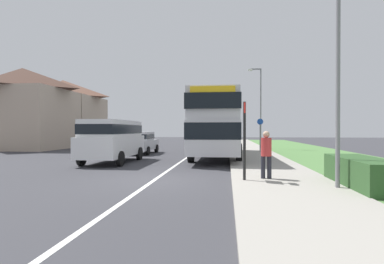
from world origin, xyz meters
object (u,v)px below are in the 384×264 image
Objects in this scene: parked_van_white at (113,138)px; pedestrian_at_stop at (266,152)px; parked_car_silver at (140,142)px; bus_stop_sign at (244,135)px; street_lamp_mid at (259,103)px; double_decker_bus at (217,123)px; cycle_route_sign at (260,134)px; street_lamp_near at (334,43)px.

pedestrian_at_stop is at bearing -35.58° from parked_van_white.
parked_car_silver is 13.17m from bus_stop_sign.
parked_van_white is 8.83m from pedestrian_at_stop.
street_lamp_mid is (8.93, 5.69, 3.18)m from parked_car_silver.
street_lamp_mid is at bearing 66.38° from double_decker_bus.
pedestrian_at_stop is at bearing 27.15° from bus_stop_sign.
bus_stop_sign reaches higher than cycle_route_sign.
street_lamp_near is (0.52, -13.81, 2.68)m from cycle_route_sign.
street_lamp_mid reaches higher than bus_stop_sign.
parked_van_white is at bearing -138.57° from cycle_route_sign.
double_decker_bus is 8.74m from street_lamp_mid.
parked_van_white is 1.94× the size of bus_stop_sign.
cycle_route_sign is 0.35× the size of street_lamp_near.
double_decker_bus is 10.94m from street_lamp_near.
parked_van_white is at bearing 143.76° from street_lamp_near.
cycle_route_sign is (8.31, 7.33, 0.12)m from parked_van_white.
street_lamp_near is at bearing -53.55° from parked_car_silver.
parked_car_silver is at bearing 158.86° from double_decker_bus.
double_decker_bus is 4.81m from cycle_route_sign.
double_decker_bus reaches higher than parked_van_white.
double_decker_bus is at bearing -129.80° from cycle_route_sign.
cycle_route_sign is 0.36× the size of street_lamp_mid.
pedestrian_at_stop is at bearing -55.88° from parked_car_silver.
pedestrian_at_stop is (7.18, -5.14, -0.33)m from parked_van_white.
parked_car_silver is 1.63× the size of cycle_route_sign.
parked_van_white is 3.01× the size of pedestrian_at_stop.
cycle_route_sign is (1.86, 12.84, -0.11)m from bus_stop_sign.
parked_van_white is 11.31m from street_lamp_near.
parked_car_silver is 0.59× the size of street_lamp_mid.
street_lamp_near is at bearing -22.12° from bus_stop_sign.
double_decker_bus is 2.22× the size of parked_van_white.
street_lamp_mid is (0.38, 4.17, 2.62)m from cycle_route_sign.
street_lamp_near reaches higher than street_lamp_mid.
parked_car_silver is 0.58× the size of street_lamp_near.
bus_stop_sign is (1.19, -9.19, -0.60)m from double_decker_bus.
street_lamp_mid reaches higher than parked_car_silver.
parked_car_silver is 1.58× the size of bus_stop_sign.
double_decker_bus is 6.04m from parked_car_silver.
street_lamp_mid is (8.69, 11.50, 2.74)m from parked_van_white.
parked_car_silver is at bearing 92.37° from parked_van_white.
parked_van_white is 0.72× the size of street_lamp_mid.
street_lamp_near reaches higher than cycle_route_sign.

